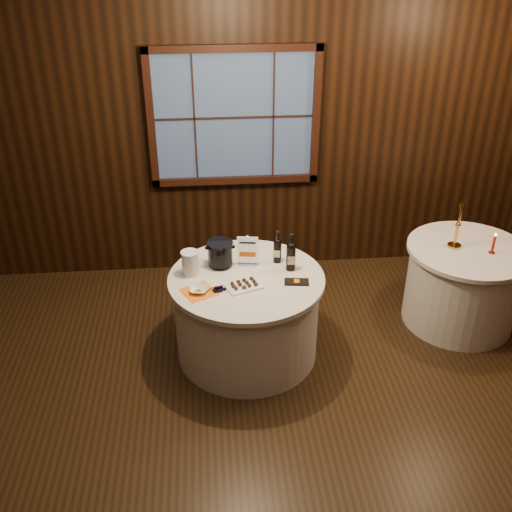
{
  "coord_description": "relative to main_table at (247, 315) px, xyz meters",
  "views": [
    {
      "loc": [
        -0.29,
        -3.12,
        3.35
      ],
      "look_at": [
        0.07,
        0.9,
        1.02
      ],
      "focal_mm": 42.0,
      "sensor_mm": 36.0,
      "label": 1
    }
  ],
  "objects": [
    {
      "name": "chocolate_plate",
      "position": [
        -0.03,
        -0.15,
        0.4
      ],
      "size": [
        0.33,
        0.27,
        0.04
      ],
      "rotation": [
        0.0,
        0.0,
        0.35
      ],
      "color": "white",
      "rests_on": "main_table"
    },
    {
      "name": "chocolate_box",
      "position": [
        0.39,
        -0.12,
        0.39
      ],
      "size": [
        0.21,
        0.12,
        0.02
      ],
      "primitive_type": "cube",
      "rotation": [
        0.0,
        0.0,
        -0.13
      ],
      "color": "black",
      "rests_on": "main_table"
    },
    {
      "name": "ice_bucket",
      "position": [
        -0.2,
        0.2,
        0.5
      ],
      "size": [
        0.22,
        0.22,
        0.22
      ],
      "color": "black",
      "rests_on": "main_table"
    },
    {
      "name": "side_table",
      "position": [
        2.0,
        0.3,
        0.0
      ],
      "size": [
        1.08,
        1.08,
        0.77
      ],
      "color": "white",
      "rests_on": "ground"
    },
    {
      "name": "ground",
      "position": [
        0.0,
        -1.0,
        -0.39
      ],
      "size": [
        6.0,
        6.0,
        0.0
      ],
      "primitive_type": "plane",
      "color": "black",
      "rests_on": "ground"
    },
    {
      "name": "orange_napkin",
      "position": [
        -0.39,
        -0.19,
        0.38
      ],
      "size": [
        0.31,
        0.31,
        0.0
      ],
      "primitive_type": "cube",
      "rotation": [
        0.0,
        0.0,
        0.47
      ],
      "color": "orange",
      "rests_on": "main_table"
    },
    {
      "name": "sign_stand",
      "position": [
        0.03,
        0.19,
        0.48
      ],
      "size": [
        0.17,
        0.1,
        0.28
      ],
      "rotation": [
        0.0,
        0.0,
        -0.15
      ],
      "color": "#B3B3BA",
      "rests_on": "main_table"
    },
    {
      "name": "grape_bunch",
      "position": [
        -0.23,
        -0.19,
        0.4
      ],
      "size": [
        0.17,
        0.07,
        0.04
      ],
      "rotation": [
        0.0,
        0.0,
        0.09
      ],
      "color": "black",
      "rests_on": "main_table"
    },
    {
      "name": "port_bottle_left",
      "position": [
        0.28,
        0.22,
        0.51
      ],
      "size": [
        0.07,
        0.08,
        0.29
      ],
      "rotation": [
        0.0,
        0.0,
        -0.24
      ],
      "color": "black",
      "rests_on": "main_table"
    },
    {
      "name": "back_wall",
      "position": [
        0.0,
        1.48,
        1.16
      ],
      "size": [
        6.0,
        0.1,
        3.0
      ],
      "color": "black",
      "rests_on": "ground"
    },
    {
      "name": "main_table",
      "position": [
        0.0,
        0.0,
        0.0
      ],
      "size": [
        1.28,
        1.28,
        0.77
      ],
      "color": "white",
      "rests_on": "ground"
    },
    {
      "name": "red_candle",
      "position": [
        2.15,
        0.19,
        0.46
      ],
      "size": [
        0.05,
        0.05,
        0.2
      ],
      "color": "#BF8E3B",
      "rests_on": "side_table"
    },
    {
      "name": "brass_candlestick",
      "position": [
        1.87,
        0.34,
        0.54
      ],
      "size": [
        0.12,
        0.12,
        0.42
      ],
      "color": "#BF8E3B",
      "rests_on": "side_table"
    },
    {
      "name": "cracker_bowl",
      "position": [
        -0.39,
        -0.19,
        0.4
      ],
      "size": [
        0.15,
        0.15,
        0.03
      ],
      "primitive_type": "imported",
      "rotation": [
        0.0,
        0.0,
        -0.07
      ],
      "color": "white",
      "rests_on": "orange_napkin"
    },
    {
      "name": "port_bottle_right",
      "position": [
        0.37,
        0.09,
        0.52
      ],
      "size": [
        0.08,
        0.08,
        0.33
      ],
      "rotation": [
        0.0,
        0.0,
        -0.07
      ],
      "color": "black",
      "rests_on": "main_table"
    },
    {
      "name": "glass_pitcher",
      "position": [
        -0.45,
        0.09,
        0.49
      ],
      "size": [
        0.19,
        0.15,
        0.21
      ],
      "rotation": [
        0.0,
        0.0,
        -0.16
      ],
      "color": "silver",
      "rests_on": "main_table"
    }
  ]
}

